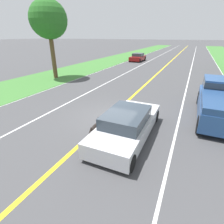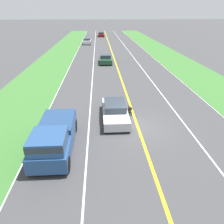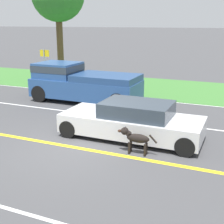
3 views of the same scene
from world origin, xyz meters
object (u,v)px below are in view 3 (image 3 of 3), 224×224
Objects in this scene: ego_car at (133,121)px; street_sign at (45,63)px; dog at (135,138)px; pickup_truck at (81,82)px.

street_sign is at bearing 51.21° from ego_car.
street_sign reaches higher than dog.
street_sign is at bearing 46.11° from dog.
pickup_truck is at bearing 40.21° from dog.
street_sign reaches higher than pickup_truck.
ego_car is 2.13× the size of street_sign.
dog is 0.23× the size of pickup_truck.
ego_car is at bearing 20.61° from dog.
street_sign is at bearing 56.52° from pickup_truck.
dog is at bearing -157.51° from ego_car.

